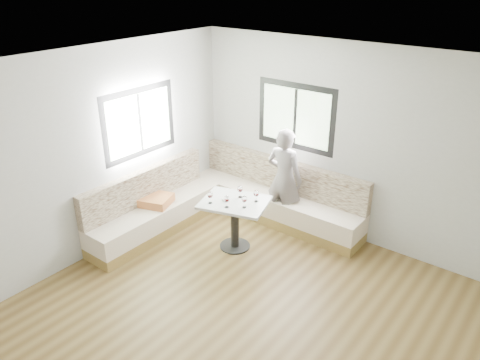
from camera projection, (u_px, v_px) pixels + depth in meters
name	position (u px, v px, depth m)	size (l,w,h in m)	color
room	(238.00, 209.00, 4.75)	(5.01, 5.01, 2.81)	brown
banquette	(223.00, 204.00, 7.16)	(2.90, 2.80, 0.95)	olive
table	(235.00, 213.00, 6.47)	(1.05, 0.92, 0.73)	black
person	(284.00, 179.00, 6.93)	(0.57, 0.38, 1.57)	slate
olive_ramekin	(225.00, 199.00, 6.40)	(0.10, 0.10, 0.04)	white
wine_glass_a	(210.00, 195.00, 6.29)	(0.08, 0.08, 0.17)	white
wine_glass_b	(227.00, 199.00, 6.18)	(0.08, 0.08, 0.17)	white
wine_glass_c	(244.00, 199.00, 6.18)	(0.08, 0.08, 0.17)	white
wine_glass_d	(240.00, 189.00, 6.46)	(0.08, 0.08, 0.17)	white
wine_glass_e	(256.00, 194.00, 6.33)	(0.08, 0.08, 0.17)	white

